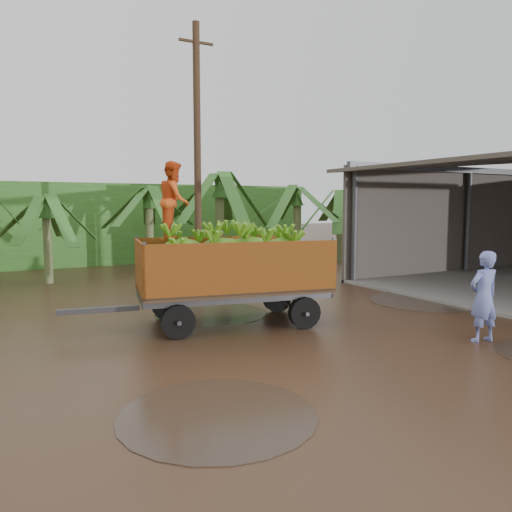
{
  "coord_description": "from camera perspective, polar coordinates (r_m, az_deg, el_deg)",
  "views": [
    {
      "loc": [
        -5.73,
        -7.62,
        2.69
      ],
      "look_at": [
        -0.07,
        2.82,
        1.45
      ],
      "focal_mm": 35.0,
      "sensor_mm": 36.0,
      "label": 1
    }
  ],
  "objects": [
    {
      "name": "ground",
      "position": [
        9.91,
        8.29,
        -9.85
      ],
      "size": [
        100.0,
        100.0,
        0.0
      ],
      "primitive_type": "plane",
      "color": "black",
      "rests_on": "ground"
    },
    {
      "name": "hedge_north",
      "position": [
        23.93,
        -19.52,
        3.49
      ],
      "size": [
        22.0,
        3.0,
        3.6
      ],
      "primitive_type": "cube",
      "color": "#2D661E",
      "rests_on": "ground"
    },
    {
      "name": "banana_trailer",
      "position": [
        11.13,
        -2.93,
        -1.3
      ],
      "size": [
        5.85,
        2.74,
        3.63
      ],
      "rotation": [
        0.0,
        0.0,
        -0.19
      ],
      "color": "#AB5918",
      "rests_on": "ground"
    },
    {
      "name": "man_blue",
      "position": [
        10.7,
        24.58,
        -4.24
      ],
      "size": [
        0.7,
        0.5,
        1.79
      ],
      "primitive_type": "imported",
      "rotation": [
        0.0,
        0.0,
        3.03
      ],
      "color": "#6F7DCB",
      "rests_on": "ground"
    },
    {
      "name": "utility_pole",
      "position": [
        17.3,
        -6.71,
        11.56
      ],
      "size": [
        1.2,
        0.24,
        8.67
      ],
      "color": "#47301E",
      "rests_on": "ground"
    }
  ]
}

